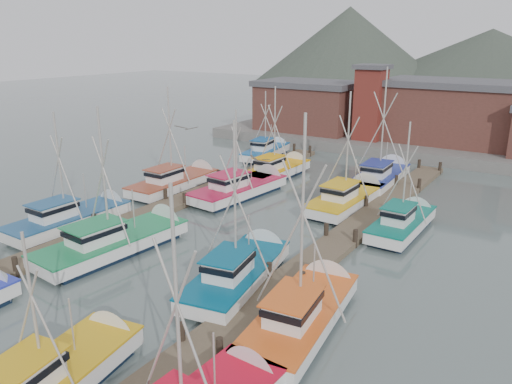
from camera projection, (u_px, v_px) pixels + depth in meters
The scene contains 22 objects.
ground at pixel (205, 246), 31.51m from camera, with size 260.00×260.00×0.00m, color #4E5E5A.
dock_left at pixel (167, 206), 38.34m from camera, with size 2.30×46.00×1.50m.
dock_right at pixel (334, 246), 31.02m from camera, with size 2.30×46.00×1.50m.
quay at pixel (395, 141), 60.91m from camera, with size 44.00×16.00×1.20m, color gray.
shed_left at pixel (308, 105), 63.96m from camera, with size 12.72×8.48×6.20m.
shed_center at pixel (450, 111), 56.57m from camera, with size 14.84×9.54×6.90m.
lookout_tower at pixel (370, 102), 57.30m from camera, with size 3.60×3.60×8.50m.
distant_hills at pixel (450, 86), 136.18m from camera, with size 175.00×140.00×42.00m.
boat_1 at pixel (59, 375), 18.41m from camera, with size 3.90×8.77×7.29m.
boat_4 at pixel (121, 240), 30.74m from camera, with size 4.05×10.41×9.92m.
boat_5 at pixel (242, 270), 26.74m from camera, with size 4.41×9.50×9.66m.
boat_6 at pixel (75, 217), 34.60m from camera, with size 3.69×9.29×8.88m.
boat_7 at pixel (305, 311), 22.76m from camera, with size 4.22×9.37×10.60m.
boat_8 at pixel (243, 188), 41.49m from camera, with size 4.04×10.17×8.16m.
boat_9 at pixel (349, 198), 38.87m from camera, with size 3.93×9.58×9.77m.
boat_10 at pixel (178, 181), 43.31m from camera, with size 3.99×9.52×9.68m.
boat_11 at pixel (404, 222), 33.75m from camera, with size 3.32×8.12×8.22m.
boat_12 at pixel (278, 170), 47.06m from camera, with size 3.72×9.11×9.27m.
boat_13 at pixel (382, 176), 45.04m from camera, with size 4.44×9.90×11.18m.
boat_14 at pixel (268, 151), 54.94m from camera, with size 3.71×8.69×7.94m.
gull_near at pixel (186, 128), 28.29m from camera, with size 1.51×0.66×0.24m.
gull_far at pixel (260, 159), 28.12m from camera, with size 1.51×0.66×0.24m.
Camera 1 is at (18.62, -22.58, 12.60)m, focal length 35.00 mm.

